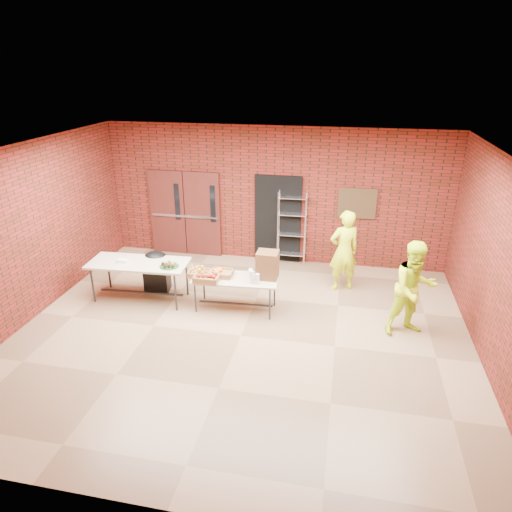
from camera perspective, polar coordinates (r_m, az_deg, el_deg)
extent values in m
cube|color=brown|center=(8.25, -1.90, -10.05)|extent=(8.00, 7.00, 0.04)
cube|color=silver|center=(7.01, -2.26, 12.67)|extent=(8.00, 7.00, 0.04)
cube|color=maroon|center=(10.75, 2.31, 7.53)|extent=(8.00, 0.04, 3.20)
cube|color=maroon|center=(4.60, -12.69, -16.52)|extent=(8.00, 0.04, 3.20)
cube|color=maroon|center=(9.23, -27.14, 2.26)|extent=(0.04, 7.00, 3.20)
cube|color=maroon|center=(7.68, 28.56, -1.98)|extent=(0.04, 7.00, 3.20)
cube|color=#441813|center=(11.54, -10.96, 5.37)|extent=(0.88, 0.08, 2.10)
cube|color=#441813|center=(11.23, -6.68, 5.16)|extent=(0.88, 0.08, 2.10)
cube|color=black|center=(11.30, -9.84, 6.68)|extent=(0.12, 0.02, 0.90)
cube|color=black|center=(11.02, -5.43, 6.48)|extent=(0.12, 0.02, 0.90)
cube|color=silver|center=(11.34, -8.93, 4.94)|extent=(1.70, 0.04, 0.05)
cube|color=black|center=(10.84, 2.74, 4.62)|extent=(1.10, 0.06, 2.10)
cube|color=#3D2C18|center=(10.57, 12.52, 6.45)|extent=(0.85, 0.04, 0.70)
cube|color=#C0B192|center=(9.38, -14.48, -0.88)|extent=(2.01, 0.93, 0.04)
cube|color=#2D2E32|center=(9.66, -14.10, -4.44)|extent=(1.75, 0.14, 0.03)
cylinder|color=#2D2E32|center=(10.20, -17.94, -1.80)|extent=(0.04, 0.04, 0.77)
cylinder|color=#2D2E32|center=(9.50, -8.63, -2.76)|extent=(0.04, 0.04, 0.77)
cylinder|color=#2D2E32|center=(9.70, -19.75, -3.40)|extent=(0.04, 0.04, 0.77)
cylinder|color=#2D2E32|center=(8.95, -10.03, -4.56)|extent=(0.04, 0.04, 0.77)
cube|color=#C0B192|center=(8.76, -2.63, -2.85)|extent=(1.68, 0.79, 0.04)
cube|color=#2D2E32|center=(9.01, -2.57, -5.97)|extent=(1.46, 0.13, 0.03)
cylinder|color=#2D2E32|center=(9.33, -6.54, -3.58)|extent=(0.03, 0.03, 0.64)
cylinder|color=#2D2E32|center=(9.02, 2.34, -4.43)|extent=(0.03, 0.03, 0.64)
cylinder|color=#2D2E32|center=(8.87, -7.60, -5.13)|extent=(0.03, 0.03, 0.64)
cylinder|color=#2D2E32|center=(8.55, 1.74, -6.10)|extent=(0.03, 0.03, 0.64)
cube|color=olive|center=(8.88, -7.09, -2.28)|extent=(0.41, 0.32, 0.06)
cube|color=olive|center=(8.83, -4.34, -2.30)|extent=(0.43, 0.34, 0.07)
cube|color=olive|center=(8.68, -6.16, -2.84)|extent=(0.46, 0.36, 0.07)
cylinder|color=#124418|center=(9.04, -10.80, -1.26)|extent=(0.37, 0.37, 0.01)
cube|color=white|center=(9.45, -16.34, -0.57)|extent=(0.19, 0.13, 0.06)
cube|color=brown|center=(8.65, 1.44, -1.11)|extent=(0.40, 0.36, 0.53)
cylinder|color=white|center=(8.49, -0.61, -2.63)|extent=(0.08, 0.08, 0.25)
cylinder|color=white|center=(8.45, 0.18, -2.91)|extent=(0.07, 0.07, 0.21)
cylinder|color=white|center=(8.61, -0.68, -2.33)|extent=(0.08, 0.08, 0.23)
cube|color=black|center=(9.84, -12.24, -2.57)|extent=(0.54, 0.47, 0.62)
ellipsoid|color=black|center=(9.65, -12.46, -0.19)|extent=(0.54, 0.48, 0.27)
imported|color=#D7FE1C|center=(9.64, 10.94, 0.66)|extent=(0.75, 0.64, 1.75)
imported|color=#D7FE1C|center=(8.36, 19.11, -3.91)|extent=(1.04, 0.94, 1.74)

